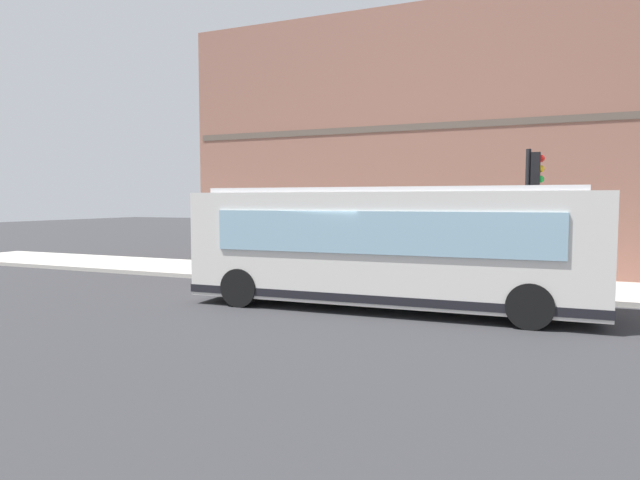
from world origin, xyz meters
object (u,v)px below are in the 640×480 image
at_px(pedestrian_walking_along_curb, 441,245).
at_px(pedestrian_by_light_pole, 274,247).
at_px(fire_hydrant, 593,275).
at_px(pedestrian_near_hydrant, 321,244).
at_px(city_bus_nearside, 386,248).
at_px(traffic_light_near_corner, 532,193).

bearing_deg(pedestrian_walking_along_curb, pedestrian_by_light_pole, 113.03).
relative_size(fire_hydrant, pedestrian_near_hydrant, 0.45).
bearing_deg(pedestrian_near_hydrant, city_bus_nearside, -143.39).
distance_m(fire_hydrant, pedestrian_by_light_pole, 10.16).
bearing_deg(city_bus_nearside, pedestrian_walking_along_curb, -3.40).
bearing_deg(fire_hydrant, pedestrian_near_hydrant, 84.23).
relative_size(fire_hydrant, pedestrian_walking_along_curb, 0.41).
distance_m(fire_hydrant, pedestrian_near_hydrant, 9.31).
bearing_deg(fire_hydrant, pedestrian_walking_along_curb, 78.94).
xyz_separation_m(city_bus_nearside, fire_hydrant, (4.74, -5.03, -1.04)).
bearing_deg(city_bus_nearside, fire_hydrant, -46.69).
relative_size(pedestrian_walking_along_curb, pedestrian_near_hydrant, 1.09).
bearing_deg(pedestrian_by_light_pole, pedestrian_walking_along_curb, -66.97).
xyz_separation_m(pedestrian_by_light_pole, pedestrian_near_hydrant, (2.29, -0.81, -0.02)).
distance_m(traffic_light_near_corner, pedestrian_walking_along_curb, 4.48).
xyz_separation_m(fire_hydrant, pedestrian_near_hydrant, (0.93, 9.24, 0.59)).
bearing_deg(city_bus_nearside, pedestrian_by_light_pole, 56.08).
bearing_deg(pedestrian_walking_along_curb, traffic_light_near_corner, -133.44).
bearing_deg(traffic_light_near_corner, pedestrian_near_hydrant, 69.29).
xyz_separation_m(traffic_light_near_corner, pedestrian_walking_along_curb, (2.84, 2.99, -1.75)).
relative_size(pedestrian_walking_along_curb, pedestrian_by_light_pole, 1.07).
bearing_deg(city_bus_nearside, traffic_light_near_corner, -49.75).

